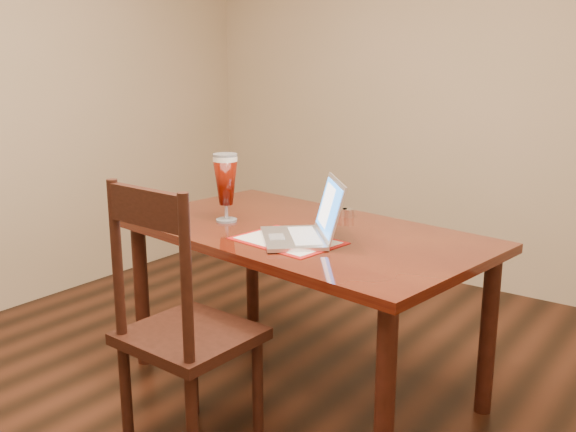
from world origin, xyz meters
The scene contains 2 objects.
dining_table centered at (-0.21, 0.65, 0.70)m, with size 1.77×1.15×1.10m.
dining_chair centered at (-0.27, -0.05, 0.52)m, with size 0.49×0.47×1.11m.
Camera 1 is at (1.41, -1.66, 1.53)m, focal length 40.00 mm.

